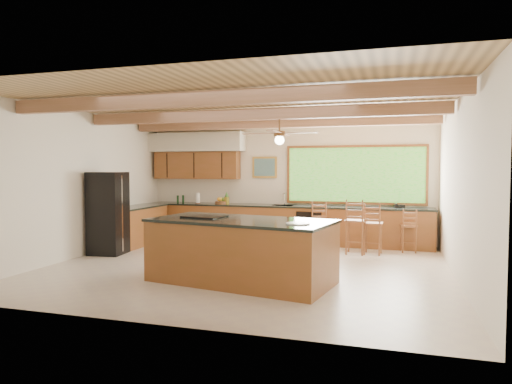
% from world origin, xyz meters
% --- Properties ---
extents(ground, '(7.20, 7.20, 0.00)m').
position_xyz_m(ground, '(0.00, 0.00, 0.00)').
color(ground, beige).
rests_on(ground, ground).
extents(room_shell, '(7.27, 6.54, 3.02)m').
position_xyz_m(room_shell, '(-0.17, 0.65, 2.21)').
color(room_shell, silver).
rests_on(room_shell, ground).
extents(counter_run, '(7.12, 3.10, 1.24)m').
position_xyz_m(counter_run, '(-0.82, 2.52, 0.46)').
color(counter_run, brown).
rests_on(counter_run, ground).
extents(island, '(3.10, 1.85, 1.03)m').
position_xyz_m(island, '(0.25, -1.06, 0.51)').
color(island, brown).
rests_on(island, ground).
extents(refrigerator, '(0.74, 0.73, 1.75)m').
position_xyz_m(refrigerator, '(-3.22, 0.40, 0.87)').
color(refrigerator, black).
rests_on(refrigerator, ground).
extents(bar_stool_a, '(0.45, 0.45, 1.08)m').
position_xyz_m(bar_stool_a, '(0.96, 2.39, 0.64)').
color(bar_stool_a, brown).
rests_on(bar_stool_a, ground).
extents(bar_stool_b, '(0.45, 0.45, 1.18)m').
position_xyz_m(bar_stool_b, '(1.83, 1.85, 0.70)').
color(bar_stool_b, brown).
rests_on(bar_stool_b, ground).
extents(bar_stool_c, '(0.42, 0.42, 1.09)m').
position_xyz_m(bar_stool_c, '(2.18, 1.92, 0.65)').
color(bar_stool_c, brown).
rests_on(bar_stool_c, ground).
extents(bar_stool_d, '(0.38, 0.38, 0.95)m').
position_xyz_m(bar_stool_d, '(2.92, 2.40, 0.56)').
color(bar_stool_d, brown).
rests_on(bar_stool_d, ground).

